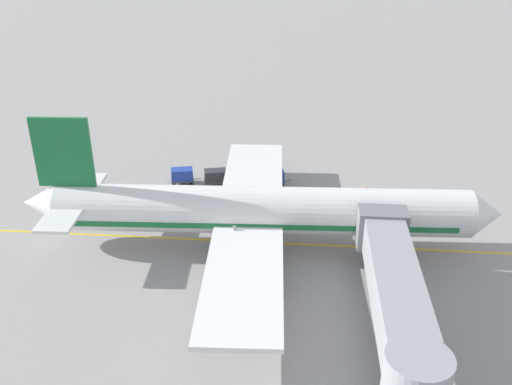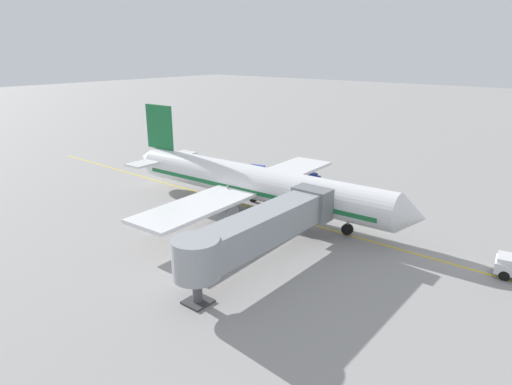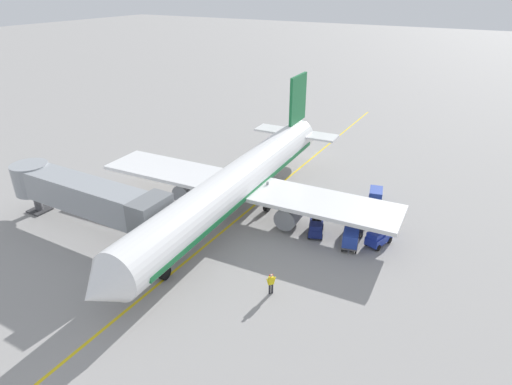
% 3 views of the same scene
% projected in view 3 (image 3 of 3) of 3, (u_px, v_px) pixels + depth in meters
% --- Properties ---
extents(ground_plane, '(400.00, 400.00, 0.00)m').
position_uv_depth(ground_plane, '(251.00, 208.00, 42.87)').
color(ground_plane, gray).
extents(gate_lead_in_line, '(0.24, 80.00, 0.01)m').
position_uv_depth(gate_lead_in_line, '(251.00, 208.00, 42.87)').
color(gate_lead_in_line, gold).
rests_on(gate_lead_in_line, ground).
extents(parked_airliner, '(30.22, 37.32, 10.63)m').
position_uv_depth(parked_airliner, '(238.00, 183.00, 40.56)').
color(parked_airliner, white).
rests_on(parked_airliner, ground).
extents(jet_bridge, '(17.41, 3.50, 4.98)m').
position_uv_depth(jet_bridge, '(84.00, 195.00, 37.73)').
color(jet_bridge, '#93999E').
rests_on(jet_bridge, ground).
extents(baggage_tug_lead, '(1.97, 2.76, 1.62)m').
position_uv_depth(baggage_tug_lead, '(316.00, 228.00, 38.11)').
color(baggage_tug_lead, navy).
rests_on(baggage_tug_lead, ground).
extents(baggage_tug_trailing, '(1.92, 2.75, 1.62)m').
position_uv_depth(baggage_tug_trailing, '(378.00, 237.00, 36.66)').
color(baggage_tug_trailing, '#1E339E').
rests_on(baggage_tug_trailing, ground).
extents(baggage_cart_front, '(1.77, 2.98, 1.58)m').
position_uv_depth(baggage_cart_front, '(351.00, 238.00, 36.18)').
color(baggage_cart_front, '#4C4C51').
rests_on(baggage_cart_front, ground).
extents(baggage_cart_second_in_train, '(1.77, 2.98, 1.58)m').
position_uv_depth(baggage_cart_second_in_train, '(357.00, 222.00, 38.54)').
color(baggage_cart_second_in_train, '#4C4C51').
rests_on(baggage_cart_second_in_train, ground).
extents(baggage_cart_third_in_train, '(1.77, 2.98, 1.58)m').
position_uv_depth(baggage_cart_third_in_train, '(366.00, 209.00, 40.73)').
color(baggage_cart_third_in_train, '#4C4C51').
rests_on(baggage_cart_third_in_train, ground).
extents(baggage_cart_tail_end, '(1.77, 2.98, 1.58)m').
position_uv_depth(baggage_cart_tail_end, '(376.00, 195.00, 43.31)').
color(baggage_cart_tail_end, '#4C4C51').
rests_on(baggage_cart_tail_end, ground).
extents(ground_crew_wing_walker, '(0.53, 0.61, 1.69)m').
position_uv_depth(ground_crew_wing_walker, '(271.00, 283.00, 30.79)').
color(ground_crew_wing_walker, '#232328').
rests_on(ground_crew_wing_walker, ground).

